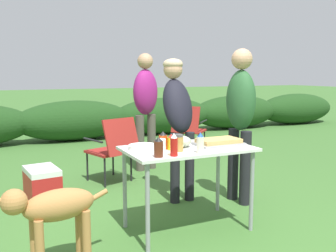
{
  "coord_description": "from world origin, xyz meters",
  "views": [
    {
      "loc": [
        -1.51,
        -2.81,
        1.38
      ],
      "look_at": [
        -0.05,
        0.31,
        0.89
      ],
      "focal_mm": 40.0,
      "sensor_mm": 36.0,
      "label": 1
    }
  ],
  "objects_px": {
    "ketchup_bottle": "(174,145)",
    "mayo_bottle": "(200,143)",
    "paper_cup_stack": "(161,145)",
    "camp_chair_near_hedge": "(189,127)",
    "mixing_bowl": "(181,141)",
    "food_tray": "(219,142)",
    "hot_sauce_bottle": "(163,141)",
    "spice_jar": "(179,143)",
    "cooler_box": "(42,183)",
    "folding_table": "(188,156)",
    "standing_person_in_navy_coat": "(241,111)",
    "dog": "(53,210)",
    "mustard_bottle": "(171,142)",
    "standing_person_with_beanie": "(178,111)",
    "plate_stack": "(143,147)",
    "bbq_sauce_bottle": "(158,147)",
    "standing_person_in_red_jacket": "(146,101)",
    "camp_chair_green_behind_table": "(114,146)"
  },
  "relations": [
    {
      "from": "ketchup_bottle",
      "to": "mayo_bottle",
      "type": "distance_m",
      "value": 0.24
    },
    {
      "from": "paper_cup_stack",
      "to": "camp_chair_near_hedge",
      "type": "relative_size",
      "value": 0.13
    },
    {
      "from": "mixing_bowl",
      "to": "paper_cup_stack",
      "type": "distance_m",
      "value": 0.25
    },
    {
      "from": "food_tray",
      "to": "hot_sauce_bottle",
      "type": "bearing_deg",
      "value": 175.99
    },
    {
      "from": "food_tray",
      "to": "camp_chair_near_hedge",
      "type": "xyz_separation_m",
      "value": [
        1.18,
        2.75,
        -0.3
      ]
    },
    {
      "from": "spice_jar",
      "to": "cooler_box",
      "type": "distance_m",
      "value": 1.9
    },
    {
      "from": "folding_table",
      "to": "standing_person_in_navy_coat",
      "type": "distance_m",
      "value": 0.98
    },
    {
      "from": "cooler_box",
      "to": "paper_cup_stack",
      "type": "bearing_deg",
      "value": 21.03
    },
    {
      "from": "mayo_bottle",
      "to": "standing_person_in_navy_coat",
      "type": "distance_m",
      "value": 1.08
    },
    {
      "from": "paper_cup_stack",
      "to": "ketchup_bottle",
      "type": "bearing_deg",
      "value": -83.82
    },
    {
      "from": "food_tray",
      "to": "mayo_bottle",
      "type": "relative_size",
      "value": 2.51
    },
    {
      "from": "food_tray",
      "to": "dog",
      "type": "height_order",
      "value": "food_tray"
    },
    {
      "from": "mustard_bottle",
      "to": "cooler_box",
      "type": "height_order",
      "value": "mustard_bottle"
    },
    {
      "from": "mixing_bowl",
      "to": "mustard_bottle",
      "type": "distance_m",
      "value": 0.14
    },
    {
      "from": "standing_person_with_beanie",
      "to": "camp_chair_near_hedge",
      "type": "bearing_deg",
      "value": 57.67
    },
    {
      "from": "mustard_bottle",
      "to": "cooler_box",
      "type": "xyz_separation_m",
      "value": [
        -0.89,
        1.45,
        -0.63
      ]
    },
    {
      "from": "plate_stack",
      "to": "standing_person_with_beanie",
      "type": "xyz_separation_m",
      "value": [
        0.66,
        0.68,
        0.22
      ]
    },
    {
      "from": "food_tray",
      "to": "cooler_box",
      "type": "bearing_deg",
      "value": 133.51
    },
    {
      "from": "folding_table",
      "to": "mixing_bowl",
      "type": "xyz_separation_m",
      "value": [
        -0.05,
        0.04,
        0.13
      ]
    },
    {
      "from": "folding_table",
      "to": "mustard_bottle",
      "type": "height_order",
      "value": "mustard_bottle"
    },
    {
      "from": "folding_table",
      "to": "paper_cup_stack",
      "type": "xyz_separation_m",
      "value": [
        -0.28,
        -0.06,
        0.13
      ]
    },
    {
      "from": "bbq_sauce_bottle",
      "to": "paper_cup_stack",
      "type": "bearing_deg",
      "value": 60.61
    },
    {
      "from": "folding_table",
      "to": "bbq_sauce_bottle",
      "type": "bearing_deg",
      "value": -148.33
    },
    {
      "from": "folding_table",
      "to": "standing_person_in_red_jacket",
      "type": "height_order",
      "value": "standing_person_in_red_jacket"
    },
    {
      "from": "mustard_bottle",
      "to": "bbq_sauce_bottle",
      "type": "distance_m",
      "value": 0.3
    },
    {
      "from": "spice_jar",
      "to": "camp_chair_green_behind_table",
      "type": "relative_size",
      "value": 0.17
    },
    {
      "from": "folding_table",
      "to": "standing_person_in_navy_coat",
      "type": "relative_size",
      "value": 0.68
    },
    {
      "from": "ketchup_bottle",
      "to": "camp_chair_green_behind_table",
      "type": "distance_m",
      "value": 1.93
    },
    {
      "from": "mayo_bottle",
      "to": "standing_person_in_navy_coat",
      "type": "bearing_deg",
      "value": 36.83
    },
    {
      "from": "folding_table",
      "to": "plate_stack",
      "type": "height_order",
      "value": "plate_stack"
    },
    {
      "from": "standing_person_in_red_jacket",
      "to": "ketchup_bottle",
      "type": "bearing_deg",
      "value": -122.96
    },
    {
      "from": "folding_table",
      "to": "dog",
      "type": "relative_size",
      "value": 1.38
    },
    {
      "from": "mustard_bottle",
      "to": "standing_person_in_navy_coat",
      "type": "height_order",
      "value": "standing_person_in_navy_coat"
    },
    {
      "from": "spice_jar",
      "to": "camp_chair_green_behind_table",
      "type": "bearing_deg",
      "value": 90.72
    },
    {
      "from": "mustard_bottle",
      "to": "standing_person_in_navy_coat",
      "type": "bearing_deg",
      "value": 22.68
    },
    {
      "from": "hot_sauce_bottle",
      "to": "spice_jar",
      "type": "height_order",
      "value": "hot_sauce_bottle"
    },
    {
      "from": "paper_cup_stack",
      "to": "camp_chair_green_behind_table",
      "type": "relative_size",
      "value": 0.13
    },
    {
      "from": "mixing_bowl",
      "to": "hot_sauce_bottle",
      "type": "xyz_separation_m",
      "value": [
        -0.18,
        -0.02,
        0.02
      ]
    },
    {
      "from": "standing_person_with_beanie",
      "to": "standing_person_in_red_jacket",
      "type": "relative_size",
      "value": 0.93
    },
    {
      "from": "mayo_bottle",
      "to": "hot_sauce_bottle",
      "type": "bearing_deg",
      "value": 128.31
    },
    {
      "from": "folding_table",
      "to": "mustard_bottle",
      "type": "xyz_separation_m",
      "value": [
        -0.17,
        -0.03,
        0.14
      ]
    },
    {
      "from": "plate_stack",
      "to": "folding_table",
      "type": "bearing_deg",
      "value": -14.45
    },
    {
      "from": "plate_stack",
      "to": "spice_jar",
      "type": "distance_m",
      "value": 0.31
    },
    {
      "from": "folding_table",
      "to": "camp_chair_green_behind_table",
      "type": "bearing_deg",
      "value": 95.88
    },
    {
      "from": "mixing_bowl",
      "to": "mayo_bottle",
      "type": "relative_size",
      "value": 1.09
    },
    {
      "from": "dog",
      "to": "ketchup_bottle",
      "type": "bearing_deg",
      "value": -99.83
    },
    {
      "from": "food_tray",
      "to": "mixing_bowl",
      "type": "bearing_deg",
      "value": 170.22
    },
    {
      "from": "hot_sauce_bottle",
      "to": "mayo_bottle",
      "type": "distance_m",
      "value": 0.34
    },
    {
      "from": "bbq_sauce_bottle",
      "to": "standing_person_with_beanie",
      "type": "distance_m",
      "value": 1.22
    },
    {
      "from": "food_tray",
      "to": "standing_person_with_beanie",
      "type": "distance_m",
      "value": 0.82
    }
  ]
}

